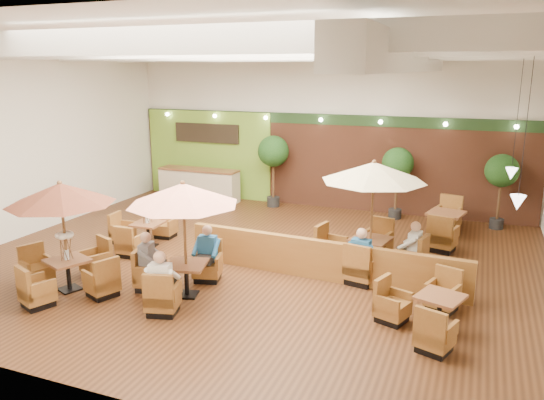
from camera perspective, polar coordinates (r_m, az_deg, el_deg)
The scene contains 17 objects.
room at distance 13.67m, azimuth 0.92°, elevation 9.39°, with size 14.04×14.00×5.52m.
service_counter at distance 19.58m, azimuth -7.85°, elevation 1.63°, with size 3.00×0.75×1.18m.
booth_divider at distance 12.26m, azimuth 5.25°, elevation -6.41°, with size 6.68×0.18×0.92m, color brown.
table_0 at distance 12.07m, azimuth -21.58°, elevation -1.67°, with size 2.55×2.55×2.45m.
table_1 at distance 11.07m, azimuth -9.72°, elevation -1.43°, with size 2.44×2.57×2.51m.
table_2 at distance 12.64m, azimuth 10.77°, elevation 0.45°, with size 2.71×2.71×2.67m.
table_3 at distance 14.91m, azimuth -13.86°, elevation -3.14°, with size 1.53×2.26×1.44m.
table_4 at distance 10.49m, azimuth 16.15°, elevation -11.42°, with size 1.69×2.42×0.85m.
table_5 at distance 15.74m, azimuth 18.12°, elevation -2.71°, with size 1.10×2.85×1.03m.
topiary_0 at distance 18.31m, azimuth 0.14°, elevation 4.97°, with size 1.07×1.07×2.49m.
topiary_1 at distance 17.26m, azimuth 13.36°, elevation 3.58°, with size 1.00×1.00×2.31m.
topiary_2 at distance 17.11m, azimuth 23.47°, elevation 2.62°, with size 0.98×0.98×2.28m.
diner_0 at distance 10.64m, azimuth -11.79°, elevation -8.05°, with size 0.46×0.40×0.86m.
diner_1 at distance 12.11m, azimuth -7.03°, elevation -5.16°, with size 0.44×0.37×0.83m.
diner_2 at distance 11.84m, azimuth -13.09°, elevation -5.86°, with size 0.41×0.46×0.85m.
diner_3 at distance 12.01m, azimuth 9.63°, elevation -5.39°, with size 0.44×0.36×0.85m.
diner_4 at distance 12.79m, azimuth 14.87°, elevation -4.49°, with size 0.37×0.44×0.84m.
Camera 1 is at (5.07, -11.53, 4.71)m, focal length 35.00 mm.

